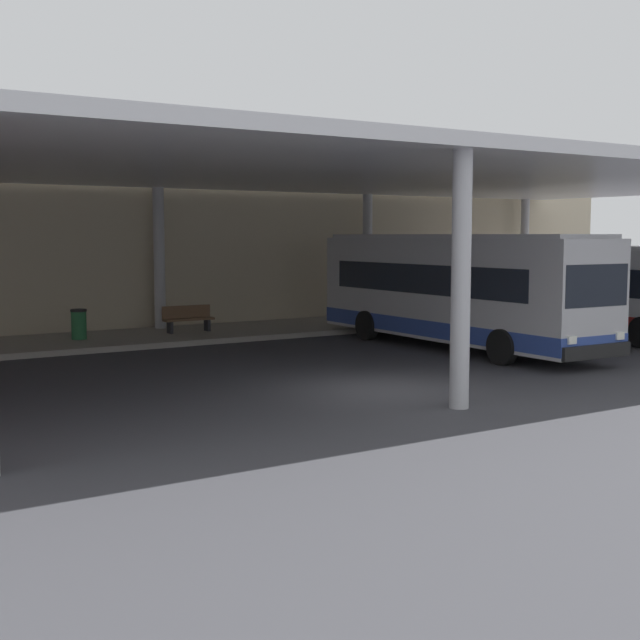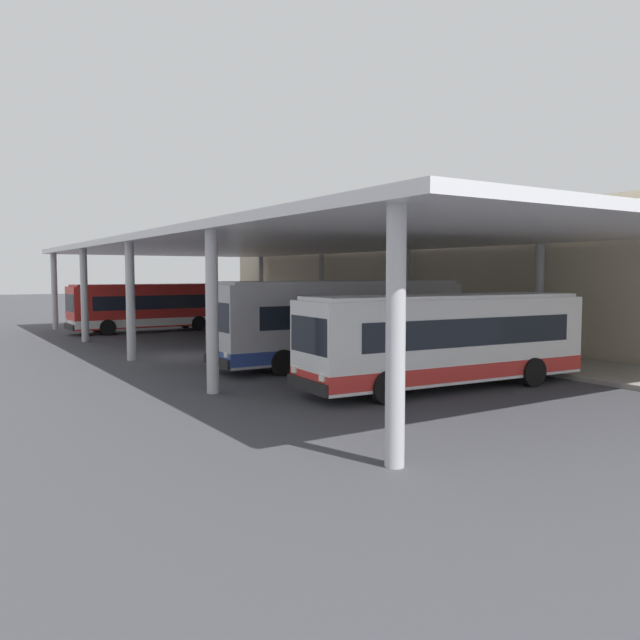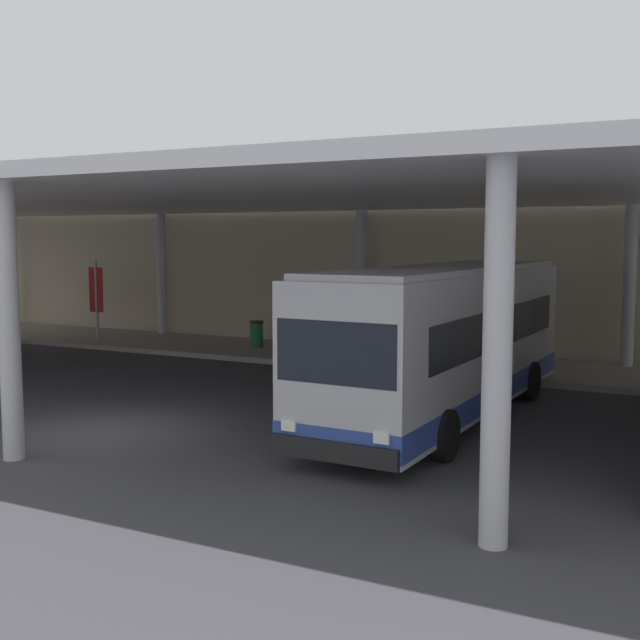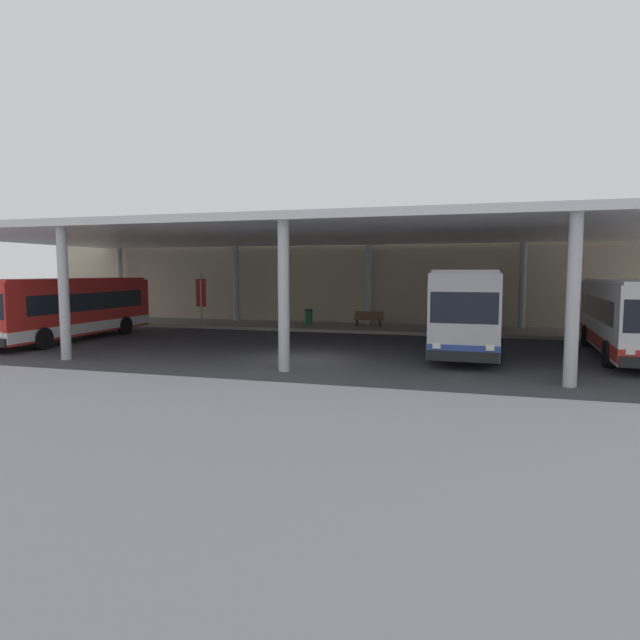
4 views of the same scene
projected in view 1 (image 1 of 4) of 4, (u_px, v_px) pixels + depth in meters
ground_plane at (385, 390)px, 19.58m from camera, size 200.00×200.00×0.00m
platform_kerb at (180, 335)px, 29.41m from camera, size 42.00×4.50×0.18m
station_building_facade at (143, 233)px, 31.78m from camera, size 48.00×1.60×7.24m
canopy_shelter at (267, 172)px, 23.66m from camera, size 40.00×17.00×5.55m
bus_second_bay at (455, 290)px, 26.63m from camera, size 2.94×11.39×3.57m
bus_middle_bay at (594, 289)px, 29.96m from camera, size 3.24×10.68×3.17m
bench_waiting at (188, 318)px, 29.59m from camera, size 1.80×0.45×0.92m
trash_bin at (79, 324)px, 27.51m from camera, size 0.52×0.52×0.98m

